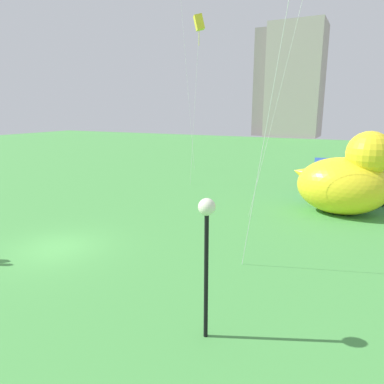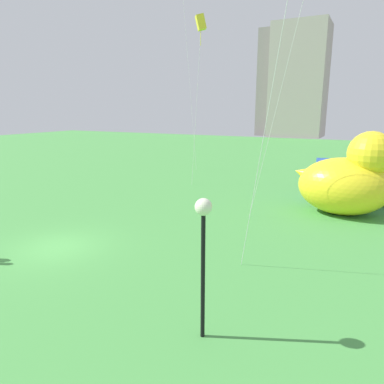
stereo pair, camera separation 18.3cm
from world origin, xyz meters
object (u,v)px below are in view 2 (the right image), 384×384
(lamppost, at_px, (203,232))
(box_truck, at_px, (362,182))
(giant_inflatable_duck, at_px, (348,180))
(kite_yellow, at_px, (201,24))

(lamppost, relative_size, box_truck, 0.60)
(giant_inflatable_duck, height_order, kite_yellow, kite_yellow)
(box_truck, bearing_deg, lamppost, -100.31)
(lamppost, bearing_deg, box_truck, 79.69)
(giant_inflatable_duck, distance_m, kite_yellow, 16.32)
(lamppost, distance_m, kite_yellow, 22.95)
(giant_inflatable_duck, bearing_deg, lamppost, -100.04)
(lamppost, bearing_deg, giant_inflatable_duck, 79.96)
(giant_inflatable_duck, distance_m, lamppost, 15.12)
(giant_inflatable_duck, bearing_deg, box_truck, 78.59)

